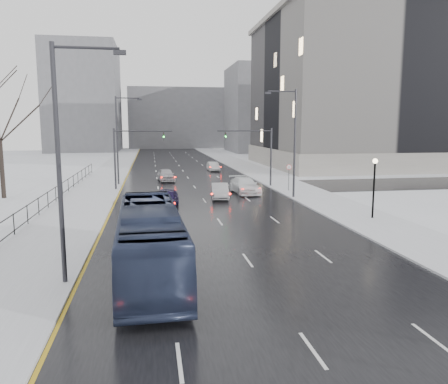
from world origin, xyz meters
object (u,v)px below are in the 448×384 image
streetlight_l_near (64,153)px  sedan_center_near (166,198)px  sedan_right_far (245,185)px  sedan_right_distant (213,166)px  mast_signal_right (262,150)px  no_uturn_sign (289,170)px  bus (150,241)px  lamppost_r_mid (374,179)px  sedan_right_near (220,191)px  sedan_center_far (166,175)px  streetlight_l_far (119,136)px  mast_signal_left (125,151)px  tree_park_e (4,199)px  streetlight_r_mid (292,138)px

streetlight_l_near → sedan_center_near: (4.67, 17.06, -4.81)m
sedan_right_far → sedan_right_distant: (0.00, 22.41, -0.12)m
mast_signal_right → no_uturn_sign: size_ratio=2.41×
bus → sedan_right_distant: bus is taller
lamppost_r_mid → sedan_right_far: size_ratio=0.78×
sedan_right_near → sedan_center_far: 14.44m
streetlight_l_far → lamppost_r_mid: 29.30m
bus → sedan_center_far: 34.07m
mast_signal_left → sedan_center_far: size_ratio=1.42×
sedan_right_far → tree_park_e: bearing=174.6°
streetlight_r_mid → sedan_right_distant: bearing=98.0°
streetlight_l_far → sedan_right_distant: 19.49m
lamppost_r_mid → sedan_right_far: bearing=115.6°
lamppost_r_mid → mast_signal_right: bearing=101.5°
sedan_center_near → sedan_right_distant: (8.00, 28.92, -0.10)m
bus → sedan_center_far: size_ratio=2.51×
lamppost_r_mid → bus: bearing=-149.1°
streetlight_l_near → sedan_right_far: size_ratio=1.83×
streetlight_l_near → streetlight_l_far: 32.00m
streetlight_l_near → mast_signal_right: streetlight_l_near is taller
streetlight_l_far → lamppost_r_mid: (19.17, -22.00, -2.67)m
lamppost_r_mid → no_uturn_sign: lamppost_r_mid is taller
mast_signal_right → no_uturn_sign: bearing=-64.9°
streetlight_l_near → no_uturn_sign: size_ratio=3.70×
sedan_right_far → streetlight_r_mid: bearing=-48.5°
lamppost_r_mid → no_uturn_sign: 14.13m
streetlight_r_mid → streetlight_l_far: bearing=143.7°
sedan_right_far → sedan_center_near: bearing=-145.2°
sedan_center_near → sedan_right_distant: bearing=82.2°
streetlight_l_near → mast_signal_right: 32.03m
mast_signal_right → sedan_right_distant: bearing=98.9°
tree_park_e → streetlight_l_far: streetlight_l_far is taller
streetlight_l_near → sedan_right_near: bearing=65.0°
sedan_right_far → streetlight_l_near: bearing=-122.6°
streetlight_l_far → sedan_right_far: (12.67, -8.43, -4.78)m
streetlight_r_mid → sedan_right_distant: streetlight_r_mid is taller
sedan_center_far → sedan_right_distant: sedan_center_far is taller
mast_signal_right → bus: bearing=-113.8°
lamppost_r_mid → streetlight_l_far: bearing=131.1°
streetlight_r_mid → sedan_center_far: bearing=127.3°
tree_park_e → sedan_right_distant: 31.61m
tree_park_e → mast_signal_left: tree_park_e is taller
mast_signal_left → mast_signal_right: bearing=0.0°
streetlight_r_mid → lamppost_r_mid: (2.83, -10.00, -2.67)m
streetlight_r_mid → mast_signal_right: 8.18m
mast_signal_right → mast_signal_left: 14.65m
sedan_center_near → sedan_right_near: (5.05, 3.79, -0.06)m
tree_park_e → sedan_right_near: (19.75, -3.15, 0.75)m
sedan_right_near → streetlight_l_near: bearing=-109.1°
bus → sedan_right_distant: (9.30, 45.43, -0.93)m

